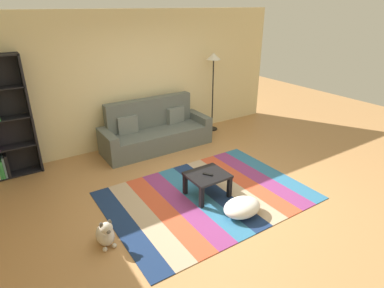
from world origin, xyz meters
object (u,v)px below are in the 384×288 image
(couch, at_px, (155,132))
(standing_lamp, at_px, (213,67))
(pouf, at_px, (242,207))
(coffee_table, at_px, (207,178))
(tv_remote, at_px, (208,174))
(dog, at_px, (105,234))

(couch, bearing_deg, standing_lamp, 6.14)
(pouf, bearing_deg, standing_lamp, 60.71)
(couch, distance_m, coffee_table, 2.14)
(couch, relative_size, tv_remote, 15.07)
(couch, distance_m, pouf, 2.82)
(dog, distance_m, tv_remote, 1.73)
(pouf, height_order, tv_remote, tv_remote)
(couch, distance_m, standing_lamp, 1.98)
(couch, xyz_separation_m, tv_remote, (-0.20, -2.15, 0.06))
(couch, bearing_deg, tv_remote, -95.45)
(coffee_table, relative_size, tv_remote, 4.03)
(couch, distance_m, tv_remote, 2.16)
(couch, xyz_separation_m, standing_lamp, (1.60, 0.17, 1.16))
(dog, bearing_deg, coffee_table, 7.20)
(tv_remote, bearing_deg, pouf, -109.63)
(coffee_table, distance_m, pouf, 0.72)
(couch, height_order, standing_lamp, standing_lamp)
(couch, height_order, tv_remote, couch)
(standing_lamp, bearing_deg, tv_remote, -127.87)
(coffee_table, distance_m, standing_lamp, 3.15)
(standing_lamp, bearing_deg, dog, -144.33)
(coffee_table, bearing_deg, standing_lamp, 52.03)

